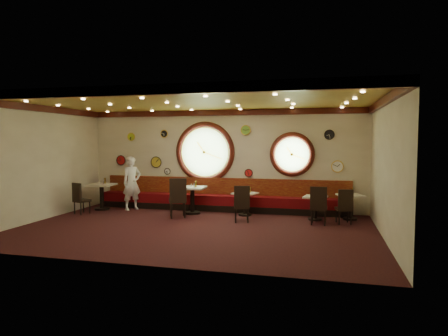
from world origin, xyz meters
TOP-DOWN VIEW (x-y plane):
  - floor at (0.00, 0.00)m, footprint 9.00×6.00m
  - ceiling at (0.00, 0.00)m, footprint 9.00×6.00m
  - wall_back at (0.00, 3.00)m, footprint 9.00×0.02m
  - wall_front at (0.00, -3.00)m, footprint 9.00×0.02m
  - wall_left at (-4.50, 0.00)m, footprint 0.02×6.00m
  - wall_right at (4.50, 0.00)m, footprint 0.02×6.00m
  - molding_back at (0.00, 2.95)m, footprint 9.00×0.10m
  - molding_front at (0.00, -2.95)m, footprint 9.00×0.10m
  - molding_left at (-4.45, 0.00)m, footprint 0.10×6.00m
  - molding_right at (4.45, 0.00)m, footprint 0.10×6.00m
  - banquette_base at (0.00, 2.72)m, footprint 8.00×0.55m
  - banquette_seat at (0.00, 2.72)m, footprint 8.00×0.55m
  - banquette_back at (0.00, 2.94)m, footprint 8.00×0.10m
  - porthole_left_glass at (-0.60, 3.00)m, footprint 1.66×0.02m
  - porthole_left_frame at (-0.60, 2.98)m, footprint 1.98×0.18m
  - porthole_left_ring at (-0.60, 2.95)m, footprint 1.61×0.03m
  - porthole_right_glass at (2.20, 3.00)m, footprint 1.10×0.02m
  - porthole_right_frame at (2.20, 2.98)m, footprint 1.38×0.18m
  - porthole_right_ring at (2.20, 2.95)m, footprint 1.09×0.03m
  - wall_clock_0 at (0.75, 2.96)m, footprint 0.30×0.03m
  - wall_clock_1 at (-3.60, 2.96)m, footprint 0.32×0.03m
  - wall_clock_2 at (3.55, 2.96)m, footprint 0.34×0.03m
  - wall_clock_3 at (3.30, 2.96)m, footprint 0.28×0.03m
  - wall_clock_4 at (-2.00, 2.96)m, footprint 0.24×0.03m
  - wall_clock_5 at (-1.90, 2.96)m, footprint 0.20×0.03m
  - wall_clock_6 at (-3.20, 2.96)m, footprint 0.26×0.03m
  - wall_clock_7 at (-2.30, 2.96)m, footprint 0.36×0.03m
  - wall_clock_8 at (0.85, 2.96)m, footprint 0.24×0.03m
  - table_a at (-3.77, 1.97)m, footprint 0.79×0.79m
  - table_b at (-0.70, 1.99)m, footprint 0.78×0.78m
  - table_c at (0.90, 2.12)m, footprint 0.79×0.79m
  - table_d at (2.94, 1.92)m, footprint 0.70×0.70m
  - table_e at (3.90, 2.22)m, footprint 0.82×0.82m
  - chair_a at (-4.00, 1.10)m, footprint 0.51×0.51m
  - chair_b at (-0.90, 1.28)m, footprint 0.64×0.64m
  - chair_c at (1.01, 1.09)m, footprint 0.51×0.51m
  - chair_d at (3.04, 1.27)m, footprint 0.45×0.45m
  - chair_e at (3.71, 1.54)m, footprint 0.47×0.47m
  - condiment_a_salt at (-3.87, 2.07)m, footprint 0.03×0.03m
  - condiment_b_salt at (-0.77, 2.09)m, footprint 0.03×0.03m
  - condiment_c_salt at (0.88, 2.17)m, footprint 0.04×0.04m
  - condiment_d_salt at (2.86, 1.92)m, footprint 0.03×0.03m
  - condiment_a_pepper at (-3.68, 1.95)m, footprint 0.03×0.03m
  - condiment_b_pepper at (-0.65, 2.01)m, footprint 0.04×0.04m
  - condiment_c_pepper at (0.94, 2.04)m, footprint 0.03×0.03m
  - condiment_d_pepper at (2.93, 1.89)m, footprint 0.04×0.04m
  - condiment_a_bottle at (-3.72, 2.10)m, footprint 0.06×0.06m
  - condiment_b_bottle at (-0.60, 2.04)m, footprint 0.05×0.05m
  - condiment_c_bottle at (1.04, 2.19)m, footprint 0.05×0.05m
  - condiment_d_bottle at (3.05, 1.97)m, footprint 0.06×0.06m
  - condiment_e_salt at (3.87, 2.32)m, footprint 0.04×0.04m
  - condiment_e_pepper at (3.94, 2.18)m, footprint 0.04×0.04m
  - condiment_e_bottle at (3.94, 2.27)m, footprint 0.06×0.06m
  - waiter at (-2.82, 2.20)m, footprint 0.70×0.75m

SIDE VIEW (x-z plane):
  - floor at x=0.00m, z-range 0.00..0.00m
  - banquette_base at x=0.00m, z-range 0.00..0.20m
  - banquette_seat at x=0.00m, z-range 0.20..0.50m
  - table_d at x=2.94m, z-range 0.09..0.76m
  - table_c at x=0.90m, z-range 0.09..0.77m
  - table_e at x=3.90m, z-range 0.09..0.80m
  - table_b at x=-0.70m, z-range 0.11..0.93m
  - table_a at x=-3.77m, z-range 0.11..0.94m
  - chair_e at x=3.71m, z-range 0.25..0.83m
  - chair_a at x=-4.00m, z-range 0.25..0.84m
  - chair_c at x=1.01m, z-range 0.27..0.89m
  - chair_d at x=3.04m, z-range 0.27..0.90m
  - chair_b at x=-0.90m, z-range 0.30..1.02m
  - condiment_d_salt at x=2.86m, z-range 0.67..0.76m
  - condiment_c_pepper at x=0.94m, z-range 0.68..0.77m
  - condiment_d_pepper at x=2.93m, z-range 0.67..0.79m
  - condiment_c_salt at x=0.88m, z-range 0.68..0.80m
  - banquette_back at x=0.00m, z-range 0.48..1.02m
  - condiment_e_salt at x=3.87m, z-range 0.71..0.81m
  - condiment_c_bottle at x=1.04m, z-range 0.68..0.84m
  - condiment_e_pepper at x=3.94m, z-range 0.71..0.81m
  - condiment_d_bottle at x=3.05m, z-range 0.67..0.86m
  - condiment_e_bottle at x=3.94m, z-range 0.71..0.89m
  - waiter at x=-2.82m, z-range 0.00..1.72m
  - condiment_b_salt at x=-0.77m, z-range 0.82..0.91m
  - condiment_b_pepper at x=-0.65m, z-range 0.82..0.93m
  - condiment_a_pepper at x=-3.68m, z-range 0.83..0.93m
  - condiment_a_salt at x=-3.87m, z-range 0.83..0.93m
  - condiment_b_bottle at x=-0.60m, z-range 0.82..0.99m
  - condiment_a_bottle at x=-3.72m, z-range 0.83..1.02m
  - wall_clock_5 at x=-1.90m, z-range 1.10..1.30m
  - wall_clock_8 at x=0.85m, z-range 1.08..1.32m
  - wall_clock_2 at x=3.55m, z-range 1.28..1.62m
  - wall_clock_7 at x=-2.30m, z-range 1.32..1.68m
  - wall_clock_1 at x=-3.60m, z-range 1.39..1.71m
  - wall_back at x=0.00m, z-range 0.00..3.20m
  - wall_front at x=0.00m, z-range 0.00..3.20m
  - wall_left at x=-4.50m, z-range 0.00..3.20m
  - wall_right at x=4.50m, z-range 0.00..3.20m
  - porthole_right_ring at x=2.20m, z-range 1.26..2.34m
  - porthole_right_glass at x=2.20m, z-range 1.25..2.35m
  - porthole_right_frame at x=2.20m, z-range 1.11..2.49m
  - porthole_left_glass at x=-0.60m, z-range 1.02..2.68m
  - porthole_left_frame at x=-0.60m, z-range 0.86..2.84m
  - porthole_left_ring at x=-0.60m, z-range 1.04..2.66m
  - wall_clock_6 at x=-3.20m, z-range 2.22..2.48m
  - wall_clock_3 at x=3.30m, z-range 2.26..2.54m
  - wall_clock_4 at x=-2.00m, z-range 2.33..2.57m
  - wall_clock_0 at x=0.75m, z-range 2.40..2.70m
  - molding_back at x=0.00m, z-range 3.02..3.20m
  - molding_front at x=0.00m, z-range 3.02..3.20m
  - molding_left at x=-4.45m, z-range 3.02..3.20m
  - molding_right at x=4.45m, z-range 3.02..3.20m
  - ceiling at x=0.00m, z-range 3.19..3.21m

